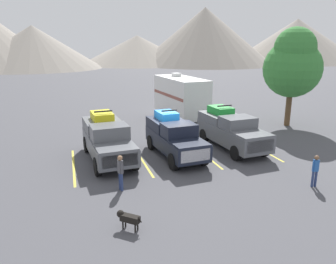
% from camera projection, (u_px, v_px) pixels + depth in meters
% --- Properties ---
extents(ground_plane, '(240.00, 240.00, 0.00)m').
position_uv_depth(ground_plane, '(170.00, 153.00, 19.67)').
color(ground_plane, '#47474C').
extents(pickup_truck_a, '(2.56, 5.86, 2.65)m').
position_uv_depth(pickup_truck_a, '(107.00, 138.00, 18.33)').
color(pickup_truck_a, '#595B60').
rests_on(pickup_truck_a, ground).
extents(pickup_truck_b, '(2.38, 5.45, 2.58)m').
position_uv_depth(pickup_truck_b, '(174.00, 136.00, 18.91)').
color(pickup_truck_b, black).
rests_on(pickup_truck_b, ground).
extents(pickup_truck_c, '(2.53, 5.80, 2.57)m').
position_uv_depth(pickup_truck_c, '(231.00, 129.00, 20.37)').
color(pickup_truck_c, '#595B60').
rests_on(pickup_truck_c, ground).
extents(lot_stripe_a, '(0.12, 5.50, 0.01)m').
position_uv_depth(lot_stripe_a, '(74.00, 166.00, 17.51)').
color(lot_stripe_a, gold).
rests_on(lot_stripe_a, ground).
extents(lot_stripe_b, '(0.12, 5.50, 0.01)m').
position_uv_depth(lot_stripe_b, '(142.00, 159.00, 18.56)').
color(lot_stripe_b, gold).
rests_on(lot_stripe_b, ground).
extents(lot_stripe_c, '(0.12, 5.50, 0.01)m').
position_uv_depth(lot_stripe_c, '(203.00, 153.00, 19.60)').
color(lot_stripe_c, gold).
rests_on(lot_stripe_c, ground).
extents(lot_stripe_d, '(0.12, 5.50, 0.01)m').
position_uv_depth(lot_stripe_d, '(257.00, 147.00, 20.65)').
color(lot_stripe_d, gold).
rests_on(lot_stripe_d, ground).
extents(camper_trailer_a, '(3.08, 7.53, 3.89)m').
position_uv_depth(camper_trailer_a, '(181.00, 96.00, 27.39)').
color(camper_trailer_a, white).
rests_on(camper_trailer_a, ground).
extents(person_a, '(0.25, 0.35, 1.65)m').
position_uv_depth(person_a, '(120.00, 170.00, 14.47)').
color(person_a, navy).
rests_on(person_a, ground).
extents(person_b, '(0.33, 0.21, 1.52)m').
position_uv_depth(person_b, '(315.00, 169.00, 14.84)').
color(person_b, navy).
rests_on(person_b, ground).
extents(dog, '(0.80, 0.73, 0.67)m').
position_uv_depth(dog, '(127.00, 218.00, 11.55)').
color(dog, black).
rests_on(dog, ground).
extents(tree_a, '(4.39, 4.39, 7.55)m').
position_uv_depth(tree_a, '(293.00, 64.00, 24.74)').
color(tree_a, brown).
rests_on(tree_a, ground).
extents(mountain_ridge, '(159.77, 44.09, 16.77)m').
position_uv_depth(mountain_ridge, '(109.00, 39.00, 88.86)').
color(mountain_ridge, gray).
rests_on(mountain_ridge, ground).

